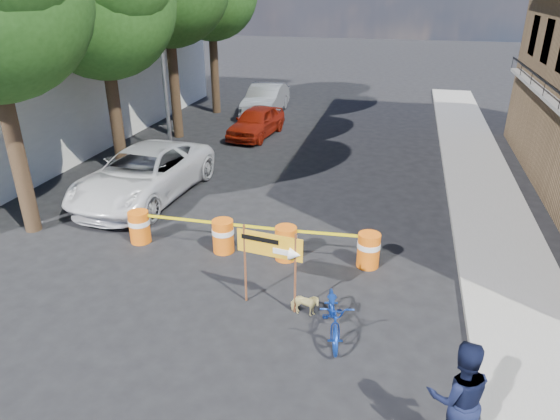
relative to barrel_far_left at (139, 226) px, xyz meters
The scene contains 16 objects.
ground 4.03m from the barrel_far_left, 31.55° to the right, with size 120.00×120.00×0.00m, color black.
sidewalk_east 10.38m from the barrel_far_left, 22.09° to the left, with size 2.40×40.00×0.15m, color gray.
white_building 12.68m from the barrel_far_left, 140.49° to the left, with size 8.00×22.00×6.00m, color silver.
tree_mid_a 8.11m from the barrel_far_left, 124.11° to the left, with size 5.25×5.00×8.68m.
streetlamp 8.74m from the barrel_far_left, 108.80° to the left, with size 1.25×0.18×8.00m.
barrel_far_left is the anchor object (origin of this frame).
barrel_mid_left 2.41m from the barrel_far_left, ahead, with size 0.58×0.58×0.90m.
barrel_mid_right 4.11m from the barrel_far_left, ahead, with size 0.58×0.58×0.90m.
barrel_far_right 6.21m from the barrel_far_left, ahead, with size 0.58×0.58×0.90m.
detour_sign 5.01m from the barrel_far_left, 25.28° to the right, with size 1.47×0.36×1.90m.
pedestrian 9.33m from the barrel_far_left, 31.87° to the right, with size 0.94×0.73×1.93m, color black.
bicycle 6.37m from the barrel_far_left, 24.96° to the right, with size 0.65×0.98×1.86m, color #153DAE.
dog 5.54m from the barrel_far_left, 23.60° to the right, with size 0.29×0.64×0.54m, color #CABB73.
suv_white 3.25m from the barrel_far_left, 115.41° to the left, with size 2.72×5.91×1.64m, color silver.
sedan_red 10.85m from the barrel_far_left, 89.33° to the left, with size 1.62×4.02×1.37m, color maroon.
sedan_silver 15.16m from the barrel_far_left, 92.32° to the left, with size 1.68×4.80×1.58m, color #A4A6AB.
Camera 1 is at (3.29, -8.84, 6.52)m, focal length 32.00 mm.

